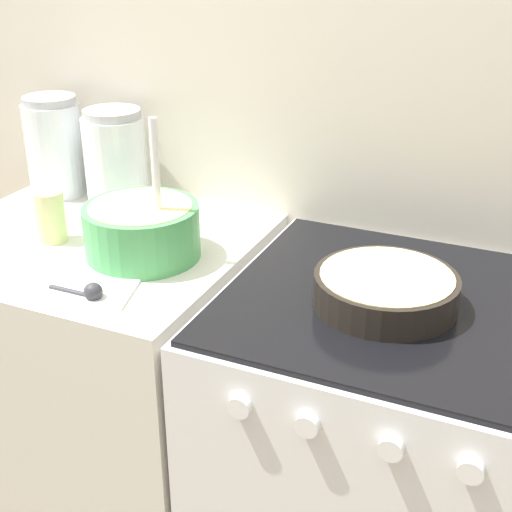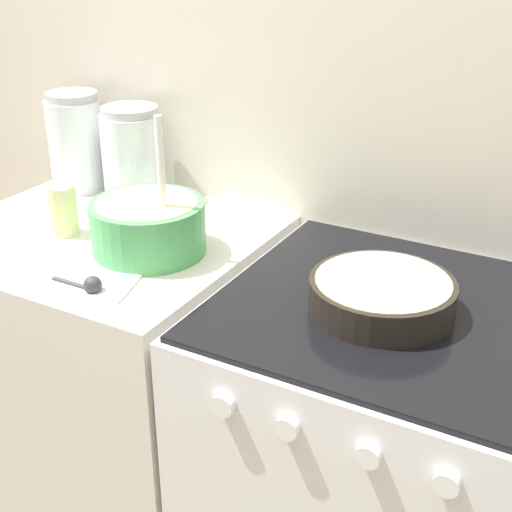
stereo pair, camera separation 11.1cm
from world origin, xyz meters
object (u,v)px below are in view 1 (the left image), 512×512
(stove, at_px, (382,490))
(baking_pan, at_px, (386,289))
(tin_can, at_px, (51,216))
(storage_jar_left, at_px, (56,153))
(mixing_bowl, at_px, (142,228))
(storage_jar_middle, at_px, (116,164))

(stove, xyz_separation_m, baking_pan, (-0.03, -0.03, 0.50))
(tin_can, bearing_deg, stove, 2.98)
(baking_pan, relative_size, storage_jar_left, 1.05)
(storage_jar_left, relative_size, tin_can, 2.21)
(mixing_bowl, height_order, baking_pan, mixing_bowl)
(baking_pan, distance_m, tin_can, 0.75)
(storage_jar_left, bearing_deg, baking_pan, -14.64)
(stove, bearing_deg, mixing_bowl, -177.07)
(stove, relative_size, storage_jar_middle, 3.92)
(storage_jar_left, relative_size, storage_jar_middle, 1.06)
(mixing_bowl, distance_m, storage_jar_left, 0.48)
(mixing_bowl, height_order, storage_jar_left, mixing_bowl)
(baking_pan, bearing_deg, stove, 48.22)
(storage_jar_middle, bearing_deg, mixing_bowl, -47.21)
(storage_jar_middle, bearing_deg, tin_can, -90.62)
(baking_pan, relative_size, storage_jar_middle, 1.12)
(mixing_bowl, relative_size, storage_jar_left, 1.20)
(mixing_bowl, height_order, storage_jar_middle, mixing_bowl)
(stove, relative_size, baking_pan, 3.50)
(storage_jar_left, bearing_deg, mixing_bowl, -30.76)
(tin_can, bearing_deg, mixing_bowl, 3.12)
(mixing_bowl, xyz_separation_m, storage_jar_left, (-0.41, 0.24, 0.04))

